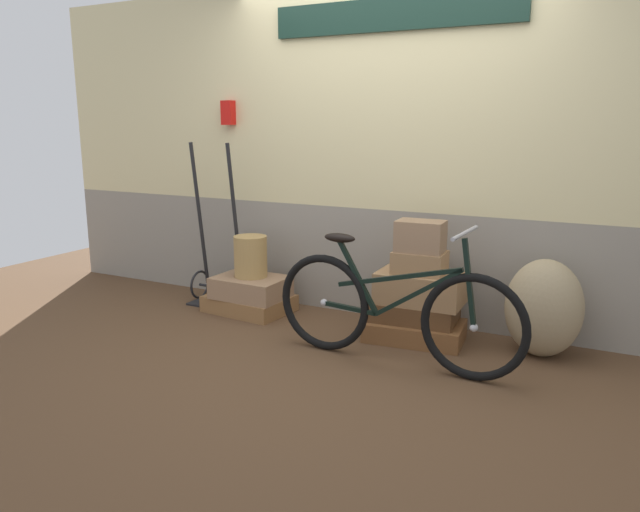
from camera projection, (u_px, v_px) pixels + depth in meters
ground at (339, 350)px, 4.23m from camera, size 8.41×5.20×0.06m
station_building at (389, 152)px, 4.67m from camera, size 6.41×0.74×2.57m
suitcase_0 at (249, 303)px, 5.00m from camera, size 0.70×0.53×0.13m
suitcase_1 at (251, 287)px, 4.92m from camera, size 0.57×0.43×0.17m
suitcase_2 at (415, 331)px, 4.34m from camera, size 0.71×0.48×0.14m
suitcase_3 at (414, 311)px, 4.34m from camera, size 0.63×0.42×0.13m
suitcase_4 at (421, 287)px, 4.30m from camera, size 0.61×0.41×0.22m
suitcase_5 at (420, 262)px, 4.23m from camera, size 0.37×0.28×0.15m
suitcase_6 at (420, 236)px, 4.19m from camera, size 0.33×0.24×0.22m
wicker_basket at (251, 256)px, 4.89m from camera, size 0.27×0.27×0.33m
luggage_trolley at (217, 264)px, 5.18m from camera, size 0.45×0.35×1.36m
burlap_sack at (544, 308)px, 3.99m from camera, size 0.50×0.42×0.65m
bicycle at (393, 311)px, 3.85m from camera, size 1.68×0.46×0.90m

